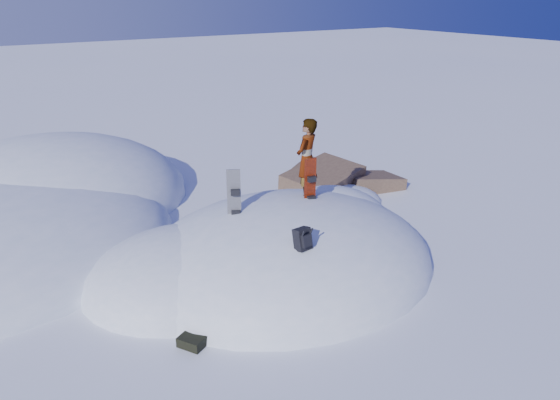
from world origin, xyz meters
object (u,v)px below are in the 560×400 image
snowboard_red (310,191)px  backpack (303,239)px  snowboard_dark (235,205)px  person (307,159)px

snowboard_red → backpack: 2.19m
snowboard_dark → snowboard_red: bearing=19.7°
snowboard_red → snowboard_dark: 1.82m
snowboard_dark → person: 2.03m
snowboard_red → snowboard_dark: bearing=175.8°
snowboard_red → person: (0.11, 0.31, 0.65)m
backpack → person: person is taller
snowboard_dark → backpack: 2.00m
snowboard_red → person: size_ratio=0.83×
snowboard_dark → person: size_ratio=0.85×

